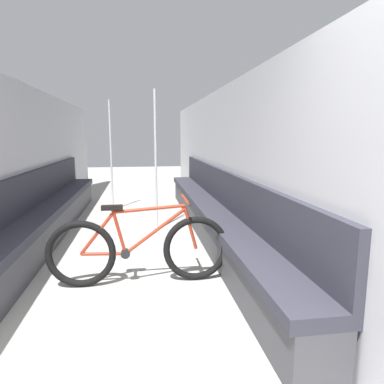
% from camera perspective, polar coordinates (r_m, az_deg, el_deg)
% --- Properties ---
extents(wall_left, '(0.10, 10.67, 2.15)m').
position_cam_1_polar(wall_left, '(5.13, -26.38, 4.20)').
color(wall_left, '#B2B2B7').
rests_on(wall_left, ground).
extents(wall_right, '(0.10, 10.67, 2.15)m').
position_cam_1_polar(wall_right, '(5.05, 5.75, 5.05)').
color(wall_right, '#B2B2B7').
rests_on(wall_right, ground).
extents(bench_seat_row_left, '(0.43, 6.33, 0.97)m').
position_cam_1_polar(bench_seat_row_left, '(5.05, -23.65, -4.30)').
color(bench_seat_row_left, '#3D3D42').
rests_on(bench_seat_row_left, ground).
extents(bench_seat_row_right, '(0.43, 6.33, 0.97)m').
position_cam_1_polar(bench_seat_row_right, '(4.98, 3.33, -3.70)').
color(bench_seat_row_right, '#3D3D42').
rests_on(bench_seat_row_right, ground).
extents(bicycle, '(1.78, 0.46, 0.85)m').
position_cam_1_polar(bicycle, '(3.44, -8.72, -9.45)').
color(bicycle, black).
rests_on(bicycle, ground).
extents(grab_pole_near, '(0.08, 0.08, 2.13)m').
position_cam_1_polar(grab_pole_near, '(6.85, -13.33, 5.67)').
color(grab_pole_near, gray).
rests_on(grab_pole_near, ground).
extents(grab_pole_far, '(0.08, 0.08, 2.13)m').
position_cam_1_polar(grab_pole_far, '(5.21, -6.06, 4.77)').
color(grab_pole_far, gray).
rests_on(grab_pole_far, ground).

